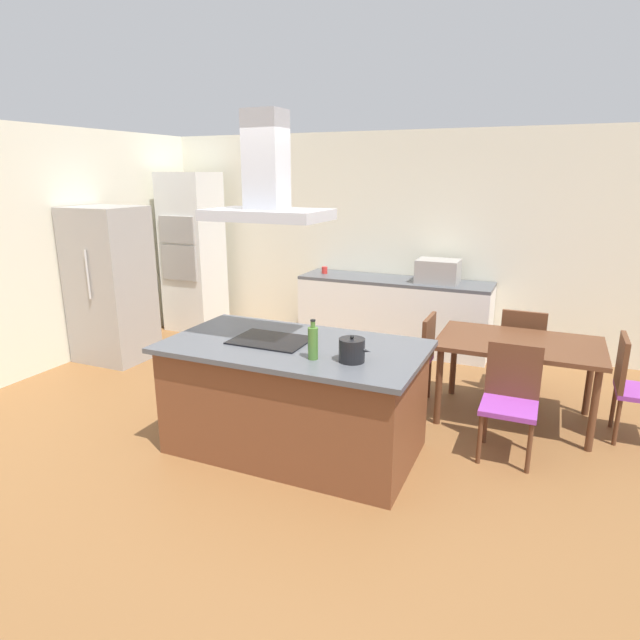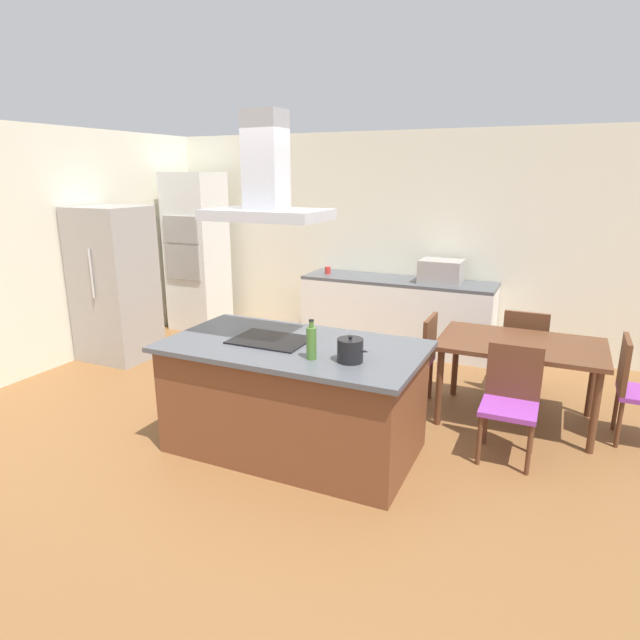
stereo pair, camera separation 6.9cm
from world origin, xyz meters
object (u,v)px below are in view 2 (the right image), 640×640
Objects in this scene: chair_facing_island at (511,395)px; cooktop at (270,340)px; coffee_mug_red at (328,270)px; chair_at_right_end at (636,384)px; chair_facing_back_wall at (524,347)px; wall_oven_stack at (197,252)px; olive_oil_bottle at (311,342)px; chair_at_left_end at (418,354)px; countertop_microwave at (441,271)px; range_hood at (266,185)px; refrigerator at (115,284)px; tea_kettle at (350,350)px; dining_table at (520,351)px.

cooktop is at bearing -160.79° from chair_facing_island.
coffee_mug_red is 0.10× the size of chair_at_right_end.
chair_facing_back_wall is 1.00× the size of chair_facing_island.
cooktop is 3.78m from wall_oven_stack.
chair_at_left_end is (0.40, 1.54, -0.52)m from olive_oil_bottle.
range_hood is (-0.73, -2.88, 1.06)m from countertop_microwave.
refrigerator is at bearing -177.61° from chair_at_left_end.
chair_at_right_end is at bearing 37.13° from tea_kettle.
olive_oil_bottle is 0.21× the size of dining_table.
cooktop is 2.53× the size of tea_kettle.
tea_kettle is 0.27× the size of chair_at_right_end.
chair_facing_island is (0.92, -0.67, 0.00)m from chair_at_left_end.
wall_oven_stack is 3.87m from chair_at_left_end.
chair_facing_island is at bearing -6.39° from refrigerator.
olive_oil_bottle is 0.13× the size of wall_oven_stack.
coffee_mug_red reaches higher than cooktop.
countertop_microwave is 0.56× the size of chair_facing_back_wall.
wall_oven_stack is 2.47× the size of chair_at_right_end.
dining_table is 1.57× the size of chair_facing_back_wall.
chair_facing_island is (4.58, -0.51, -0.40)m from refrigerator.
tea_kettle reaches higher than dining_table.
cooktop is 2.97m from countertop_microwave.
wall_oven_stack reaches higher than chair_at_left_end.
refrigerator reaches higher than cooktop.
tea_kettle is at bearing -115.87° from chair_facing_back_wall.
chair_facing_island is at bearing 19.21° from cooktop.
countertop_microwave is 2.55m from chair_facing_island.
refrigerator reaches higher than chair_facing_back_wall.
cooktop reaches higher than chair_facing_island.
range_hood is (-1.80, -1.29, 1.43)m from dining_table.
chair_facing_back_wall is at bearing 36.01° from chair_at_left_end.
cooktop is at bearing -44.46° from wall_oven_stack.
tea_kettle is at bearing -141.91° from chair_facing_island.
dining_table is at bearing -56.08° from countertop_microwave.
wall_oven_stack is 1.21× the size of refrigerator.
range_hood is at bearing -154.55° from chair_at_right_end.
countertop_microwave is 1.68m from chair_at_left_end.
olive_oil_bottle reaches higher than chair_at_left_end.
countertop_microwave reaches higher than tea_kettle.
tea_kettle is 0.27× the size of chair_facing_back_wall.
olive_oil_bottle reaches higher than coffee_mug_red.
chair_facing_island is (1.80, 0.63, -0.40)m from cooktop.
coffee_mug_red is 3.20m from range_hood.
cooktop is 6.67× the size of coffee_mug_red.
wall_oven_stack reaches higher than tea_kettle.
cooktop is 0.67× the size of chair_facing_back_wall.
range_hood is at bearing -144.32° from dining_table.
chair_at_right_end is at bearing 36.01° from chair_facing_island.
tea_kettle is 0.47× the size of countertop_microwave.
tea_kettle is 0.13× the size of refrigerator.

